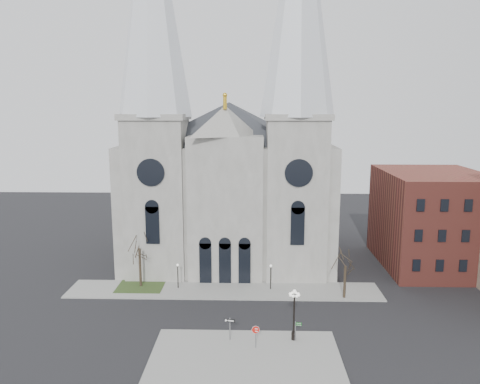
{
  "coord_description": "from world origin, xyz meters",
  "views": [
    {
      "loc": [
        3.59,
        -45.76,
        23.34
      ],
      "look_at": [
        2.14,
        8.0,
        13.49
      ],
      "focal_mm": 35.0,
      "sensor_mm": 36.0,
      "label": 1
    }
  ],
  "objects_px": {
    "globe_lamp": "(294,308)",
    "one_way_sign": "(230,325)",
    "stop_sign": "(256,332)",
    "street_name_sign": "(296,329)"
  },
  "relations": [
    {
      "from": "stop_sign",
      "to": "globe_lamp",
      "type": "bearing_deg",
      "value": 43.55
    },
    {
      "from": "globe_lamp",
      "to": "one_way_sign",
      "type": "xyz_separation_m",
      "value": [
        -6.42,
        -0.25,
        -1.77
      ]
    },
    {
      "from": "stop_sign",
      "to": "globe_lamp",
      "type": "xyz_separation_m",
      "value": [
        3.84,
        1.71,
        1.71
      ]
    },
    {
      "from": "stop_sign",
      "to": "globe_lamp",
      "type": "height_order",
      "value": "globe_lamp"
    },
    {
      "from": "globe_lamp",
      "to": "street_name_sign",
      "type": "bearing_deg",
      "value": -54.56
    },
    {
      "from": "globe_lamp",
      "to": "stop_sign",
      "type": "bearing_deg",
      "value": -155.95
    },
    {
      "from": "one_way_sign",
      "to": "globe_lamp",
      "type": "bearing_deg",
      "value": 11.38
    },
    {
      "from": "globe_lamp",
      "to": "street_name_sign",
      "type": "xyz_separation_m",
      "value": [
        0.21,
        -0.29,
        -2.12
      ]
    },
    {
      "from": "stop_sign",
      "to": "one_way_sign",
      "type": "bearing_deg",
      "value": 169.99
    },
    {
      "from": "globe_lamp",
      "to": "one_way_sign",
      "type": "bearing_deg",
      "value": -177.79
    }
  ]
}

